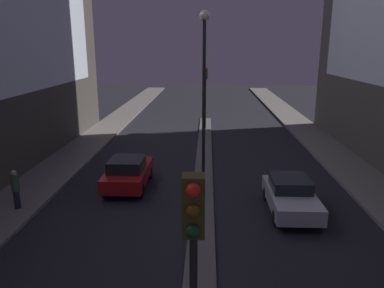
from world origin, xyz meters
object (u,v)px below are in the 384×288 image
(street_lamp, at_px, (204,77))
(pedestrian_on_left_sidewalk, at_px, (16,188))
(traffic_light_near, at_px, (193,265))
(car_right_lane, at_px, (291,195))
(traffic_light_mid, at_px, (206,85))
(car_left_lane, at_px, (128,172))

(street_lamp, height_order, pedestrian_on_left_sidewalk, street_lamp)
(traffic_light_near, height_order, car_right_lane, traffic_light_near)
(traffic_light_mid, relative_size, car_left_lane, 1.24)
(traffic_light_near, distance_m, street_lamp, 12.94)
(car_left_lane, height_order, car_right_lane, car_left_lane)
(car_left_lane, bearing_deg, car_right_lane, -18.86)
(car_left_lane, bearing_deg, traffic_light_mid, 74.20)
(traffic_light_near, height_order, street_lamp, street_lamp)
(street_lamp, distance_m, car_right_lane, 6.59)
(traffic_light_near, bearing_deg, car_left_lane, 106.43)
(traffic_light_mid, bearing_deg, car_left_lane, -105.80)
(car_left_lane, relative_size, car_right_lane, 1.00)
(car_left_lane, distance_m, car_right_lane, 7.88)
(traffic_light_mid, relative_size, car_right_lane, 1.25)
(street_lamp, relative_size, car_left_lane, 2.04)
(traffic_light_mid, height_order, car_left_lane, traffic_light_mid)
(car_left_lane, height_order, pedestrian_on_left_sidewalk, pedestrian_on_left_sidewalk)
(car_right_lane, height_order, pedestrian_on_left_sidewalk, pedestrian_on_left_sidewalk)
(traffic_light_near, xyz_separation_m, traffic_light_mid, (0.00, 25.82, 0.00))
(traffic_light_mid, distance_m, car_left_lane, 14.02)
(traffic_light_mid, bearing_deg, car_right_lane, -76.66)
(car_right_lane, bearing_deg, street_lamp, 143.66)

